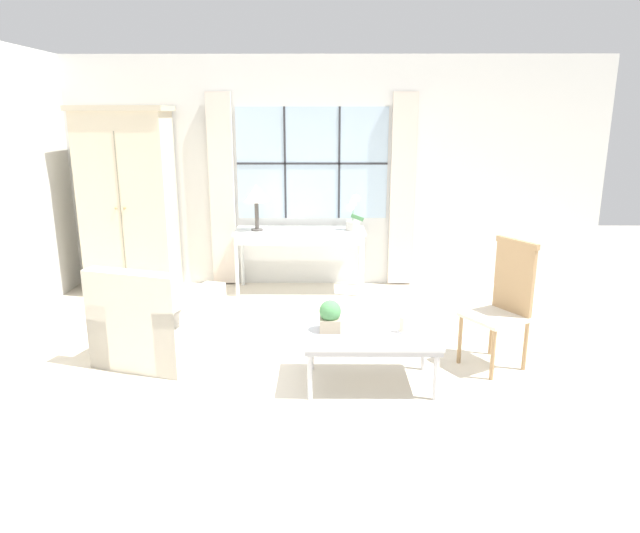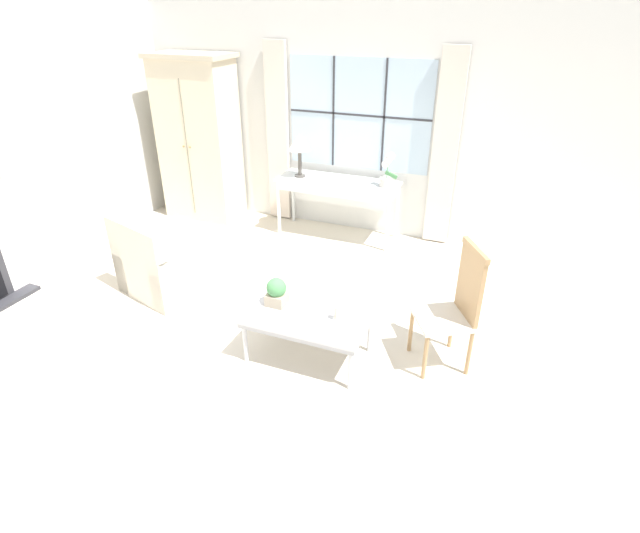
{
  "view_description": "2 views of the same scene",
  "coord_description": "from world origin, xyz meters",
  "px_view_note": "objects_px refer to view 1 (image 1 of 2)",
  "views": [
    {
      "loc": [
        0.15,
        -4.08,
        2.1
      ],
      "look_at": [
        0.11,
        0.62,
        0.85
      ],
      "focal_mm": 32.0,
      "sensor_mm": 36.0,
      "label": 1
    },
    {
      "loc": [
        1.93,
        -3.12,
        2.79
      ],
      "look_at": [
        0.4,
        0.7,
        0.59
      ],
      "focal_mm": 28.0,
      "sensor_mm": 36.0,
      "label": 2
    }
  ],
  "objects_px": {
    "armoire": "(129,201)",
    "pillar_candle": "(403,325)",
    "potted_orchid": "(353,216)",
    "console_table": "(300,237)",
    "potted_plant_small": "(330,316)",
    "coffee_table": "(371,339)",
    "armchair_upholstered": "(159,325)",
    "table_lamp": "(256,195)",
    "side_chair_wooden": "(505,298)"
  },
  "relations": [
    {
      "from": "pillar_candle",
      "to": "table_lamp",
      "type": "bearing_deg",
      "value": 120.0
    },
    {
      "from": "table_lamp",
      "to": "console_table",
      "type": "bearing_deg",
      "value": 3.77
    },
    {
      "from": "console_table",
      "to": "armoire",
      "type": "bearing_deg",
      "value": -179.77
    },
    {
      "from": "potted_orchid",
      "to": "armchair_upholstered",
      "type": "relative_size",
      "value": 0.38
    },
    {
      "from": "side_chair_wooden",
      "to": "potted_plant_small",
      "type": "xyz_separation_m",
      "value": [
        -1.49,
        -0.34,
        -0.04
      ]
    },
    {
      "from": "console_table",
      "to": "armchair_upholstered",
      "type": "bearing_deg",
      "value": -120.96
    },
    {
      "from": "console_table",
      "to": "table_lamp",
      "type": "relative_size",
      "value": 2.84
    },
    {
      "from": "potted_orchid",
      "to": "pillar_candle",
      "type": "bearing_deg",
      "value": -83.71
    },
    {
      "from": "potted_orchid",
      "to": "coffee_table",
      "type": "bearing_deg",
      "value": -89.49
    },
    {
      "from": "potted_orchid",
      "to": "side_chair_wooden",
      "type": "distance_m",
      "value": 2.48
    },
    {
      "from": "potted_orchid",
      "to": "potted_plant_small",
      "type": "relative_size",
      "value": 1.69
    },
    {
      "from": "potted_orchid",
      "to": "armchair_upholstered",
      "type": "bearing_deg",
      "value": -132.63
    },
    {
      "from": "armoire",
      "to": "table_lamp",
      "type": "xyz_separation_m",
      "value": [
        1.53,
        -0.03,
        0.08
      ]
    },
    {
      "from": "table_lamp",
      "to": "pillar_candle",
      "type": "bearing_deg",
      "value": -60.0
    },
    {
      "from": "coffee_table",
      "to": "potted_plant_small",
      "type": "relative_size",
      "value": 4.14
    },
    {
      "from": "armoire",
      "to": "pillar_candle",
      "type": "height_order",
      "value": "armoire"
    },
    {
      "from": "potted_plant_small",
      "to": "coffee_table",
      "type": "bearing_deg",
      "value": -9.96
    },
    {
      "from": "armoire",
      "to": "pillar_candle",
      "type": "xyz_separation_m",
      "value": [
        2.96,
        -2.5,
        -0.62
      ]
    },
    {
      "from": "armoire",
      "to": "coffee_table",
      "type": "bearing_deg",
      "value": -43.1
    },
    {
      "from": "side_chair_wooden",
      "to": "coffee_table",
      "type": "height_order",
      "value": "side_chair_wooden"
    },
    {
      "from": "console_table",
      "to": "side_chair_wooden",
      "type": "xyz_separation_m",
      "value": [
        1.83,
        -2.14,
        -0.08
      ]
    },
    {
      "from": "table_lamp",
      "to": "coffee_table",
      "type": "bearing_deg",
      "value": -64.86
    },
    {
      "from": "table_lamp",
      "to": "side_chair_wooden",
      "type": "relative_size",
      "value": 0.5
    },
    {
      "from": "console_table",
      "to": "potted_plant_small",
      "type": "relative_size",
      "value": 6.17
    },
    {
      "from": "armchair_upholstered",
      "to": "coffee_table",
      "type": "height_order",
      "value": "armchair_upholstered"
    },
    {
      "from": "console_table",
      "to": "armchair_upholstered",
      "type": "xyz_separation_m",
      "value": [
        -1.18,
        -1.97,
        -0.4
      ]
    },
    {
      "from": "potted_orchid",
      "to": "pillar_candle",
      "type": "distance_m",
      "value": 2.57
    },
    {
      "from": "armchair_upholstered",
      "to": "potted_plant_small",
      "type": "bearing_deg",
      "value": -18.35
    },
    {
      "from": "console_table",
      "to": "coffee_table",
      "type": "height_order",
      "value": "console_table"
    },
    {
      "from": "potted_orchid",
      "to": "table_lamp",
      "type": "bearing_deg",
      "value": -177.98
    },
    {
      "from": "armoire",
      "to": "potted_orchid",
      "type": "xyz_separation_m",
      "value": [
        2.68,
        0.01,
        -0.17
      ]
    },
    {
      "from": "armchair_upholstered",
      "to": "pillar_candle",
      "type": "xyz_separation_m",
      "value": [
        2.1,
        -0.53,
        0.21
      ]
    },
    {
      "from": "console_table",
      "to": "pillar_candle",
      "type": "height_order",
      "value": "console_table"
    },
    {
      "from": "coffee_table",
      "to": "armoire",
      "type": "bearing_deg",
      "value": 136.9
    },
    {
      "from": "console_table",
      "to": "side_chair_wooden",
      "type": "distance_m",
      "value": 2.82
    },
    {
      "from": "table_lamp",
      "to": "side_chair_wooden",
      "type": "distance_m",
      "value": 3.2
    },
    {
      "from": "armoire",
      "to": "side_chair_wooden",
      "type": "relative_size",
      "value": 2.02
    },
    {
      "from": "armoire",
      "to": "armchair_upholstered",
      "type": "xyz_separation_m",
      "value": [
        0.86,
        -1.97,
        -0.82
      ]
    },
    {
      "from": "console_table",
      "to": "potted_orchid",
      "type": "height_order",
      "value": "potted_orchid"
    },
    {
      "from": "console_table",
      "to": "table_lamp",
      "type": "height_order",
      "value": "table_lamp"
    },
    {
      "from": "potted_orchid",
      "to": "potted_plant_small",
      "type": "distance_m",
      "value": 2.53
    },
    {
      "from": "armoire",
      "to": "console_table",
      "type": "xyz_separation_m",
      "value": [
        2.04,
        0.01,
        -0.43
      ]
    },
    {
      "from": "armoire",
      "to": "table_lamp",
      "type": "height_order",
      "value": "armoire"
    },
    {
      "from": "armoire",
      "to": "coffee_table",
      "type": "xyz_separation_m",
      "value": [
        2.7,
        -2.53,
        -0.72
      ]
    },
    {
      "from": "table_lamp",
      "to": "potted_orchid",
      "type": "distance_m",
      "value": 1.18
    },
    {
      "from": "side_chair_wooden",
      "to": "pillar_candle",
      "type": "distance_m",
      "value": 0.99
    },
    {
      "from": "console_table",
      "to": "coffee_table",
      "type": "relative_size",
      "value": 1.49
    },
    {
      "from": "table_lamp",
      "to": "coffee_table",
      "type": "xyz_separation_m",
      "value": [
        1.17,
        -2.5,
        -0.8
      ]
    },
    {
      "from": "armoire",
      "to": "armchair_upholstered",
      "type": "relative_size",
      "value": 1.96
    },
    {
      "from": "console_table",
      "to": "potted_orchid",
      "type": "distance_m",
      "value": 0.69
    }
  ]
}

